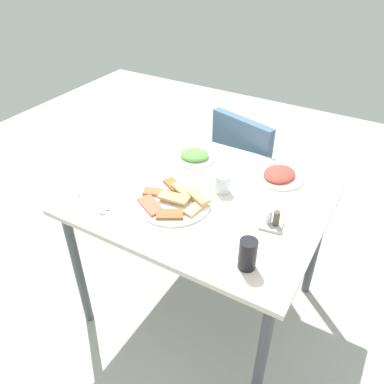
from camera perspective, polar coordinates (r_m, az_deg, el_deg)
The scene contains 12 objects.
ground_plane at distance 2.31m, azimuth 1.37°, elevation -15.92°, with size 6.00×6.00×0.00m, color #A5A8A2.
dining_table at distance 1.83m, azimuth 1.67°, elevation -2.41°, with size 1.08×0.91×0.77m.
dining_chair at distance 2.44m, azimuth 8.38°, elevation 2.82°, with size 0.52×0.52×0.90m.
pide_platter at distance 1.71m, azimuth -2.67°, elevation -1.34°, with size 0.33×0.33×0.04m.
salad_plate_greens at distance 2.03m, azimuth 0.38°, elevation 5.30°, with size 0.21×0.21×0.04m.
salad_plate_rice at distance 1.92m, azimuth 12.62°, elevation 2.45°, with size 0.24×0.24×0.04m.
soda_can at distance 1.40m, azimuth 8.13°, elevation -8.99°, with size 0.07×0.07×0.12m, color black.
drinking_glass at distance 1.77m, azimuth 4.47°, elevation 1.32°, with size 0.07×0.07×0.09m, color silver.
paper_napkin at distance 1.76m, azimuth -14.50°, elevation -1.79°, with size 0.16×0.16×0.00m, color white.
fork at distance 1.75m, azimuth -14.91°, elevation -1.99°, with size 0.19×0.02×0.01m, color silver.
spoon at distance 1.77m, azimuth -14.13°, elevation -1.38°, with size 0.19×0.02×0.01m, color silver.
condiment_caddy at distance 1.62m, azimuth 11.62°, elevation -4.19°, with size 0.10×0.10×0.08m.
Camera 1 is at (0.68, -1.27, 1.81)m, focal length 36.52 mm.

